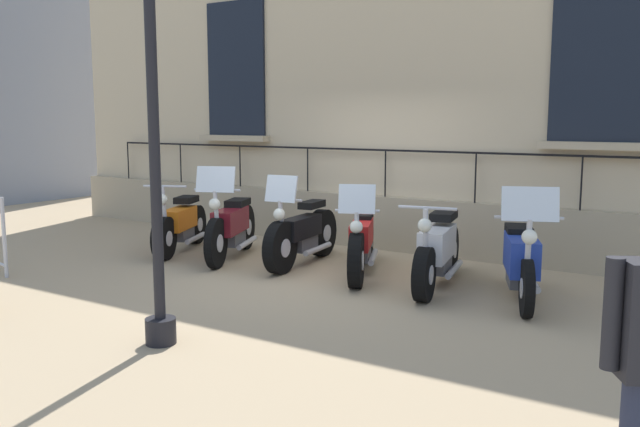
% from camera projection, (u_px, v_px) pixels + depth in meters
% --- Properties ---
extents(ground_plane, '(60.00, 60.00, 0.00)m').
position_uv_depth(ground_plane, '(320.00, 273.00, 9.00)').
color(ground_plane, tan).
extents(building_facade, '(0.82, 13.77, 6.73)m').
position_uv_depth(building_facade, '(399.00, 40.00, 10.44)').
color(building_facade, '#C6B28E').
rests_on(building_facade, ground_plane).
extents(motorcycle_orange, '(1.86, 0.98, 1.09)m').
position_uv_depth(motorcycle_orange, '(180.00, 226.00, 10.39)').
color(motorcycle_orange, black).
rests_on(motorcycle_orange, ground_plane).
extents(motorcycle_maroon, '(1.98, 0.98, 1.40)m').
position_uv_depth(motorcycle_maroon, '(231.00, 227.00, 9.86)').
color(motorcycle_maroon, black).
rests_on(motorcycle_maroon, ground_plane).
extents(motorcycle_black, '(2.00, 0.54, 1.31)m').
position_uv_depth(motorcycle_black, '(302.00, 235.00, 9.46)').
color(motorcycle_black, black).
rests_on(motorcycle_black, ground_plane).
extents(motorcycle_red, '(2.04, 1.03, 1.26)m').
position_uv_depth(motorcycle_red, '(362.00, 243.00, 8.86)').
color(motorcycle_red, black).
rests_on(motorcycle_red, ground_plane).
extents(motorcycle_white, '(2.15, 0.76, 1.07)m').
position_uv_depth(motorcycle_white, '(438.00, 252.00, 8.24)').
color(motorcycle_white, black).
rests_on(motorcycle_white, ground_plane).
extents(motorcycle_blue, '(1.82, 0.95, 1.36)m').
position_uv_depth(motorcycle_blue, '(521.00, 261.00, 7.55)').
color(motorcycle_blue, black).
rests_on(motorcycle_blue, ground_plane).
extents(lamppost, '(0.29, 0.29, 4.55)m').
position_uv_depth(lamppost, '(152.00, 81.00, 5.85)').
color(lamppost, black).
rests_on(lamppost, ground_plane).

